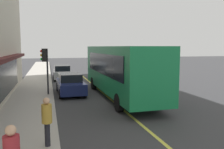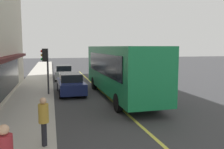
{
  "view_description": "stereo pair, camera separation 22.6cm",
  "coord_description": "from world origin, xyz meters",
  "px_view_note": "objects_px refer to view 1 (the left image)",
  "views": [
    {
      "loc": [
        -15.22,
        3.96,
        3.47
      ],
      "look_at": [
        0.21,
        -0.23,
        1.6
      ],
      "focal_mm": 38.06,
      "sensor_mm": 36.0,
      "label": 1
    },
    {
      "loc": [
        -15.28,
        3.74,
        3.47
      ],
      "look_at": [
        0.21,
        -0.23,
        1.6
      ],
      "focal_mm": 38.06,
      "sensor_mm": 36.0,
      "label": 2
    }
  ],
  "objects_px": {
    "bus": "(119,69)",
    "car_navy": "(70,84)",
    "pedestrian_waiting": "(47,117)",
    "car_teal": "(107,73)",
    "car_silver": "(62,72)",
    "traffic_light": "(45,60)"
  },
  "relations": [
    {
      "from": "traffic_light",
      "to": "car_silver",
      "type": "distance_m",
      "value": 9.09
    },
    {
      "from": "bus",
      "to": "car_silver",
      "type": "bearing_deg",
      "value": 17.51
    },
    {
      "from": "bus",
      "to": "car_navy",
      "type": "bearing_deg",
      "value": 56.54
    },
    {
      "from": "car_teal",
      "to": "car_navy",
      "type": "relative_size",
      "value": 1.0
    },
    {
      "from": "bus",
      "to": "car_navy",
      "type": "distance_m",
      "value": 3.99
    },
    {
      "from": "car_navy",
      "to": "car_silver",
      "type": "distance_m",
      "value": 8.24
    },
    {
      "from": "car_teal",
      "to": "pedestrian_waiting",
      "type": "relative_size",
      "value": 2.6
    },
    {
      "from": "bus",
      "to": "pedestrian_waiting",
      "type": "bearing_deg",
      "value": 147.37
    },
    {
      "from": "traffic_light",
      "to": "pedestrian_waiting",
      "type": "distance_m",
      "value": 9.19
    },
    {
      "from": "car_silver",
      "to": "car_teal",
      "type": "bearing_deg",
      "value": -110.99
    },
    {
      "from": "car_silver",
      "to": "pedestrian_waiting",
      "type": "distance_m",
      "value": 17.91
    },
    {
      "from": "bus",
      "to": "car_teal",
      "type": "distance_m",
      "value": 8.77
    },
    {
      "from": "car_teal",
      "to": "traffic_light",
      "type": "bearing_deg",
      "value": 138.47
    },
    {
      "from": "car_navy",
      "to": "bus",
      "type": "bearing_deg",
      "value": -123.46
    },
    {
      "from": "traffic_light",
      "to": "car_teal",
      "type": "xyz_separation_m",
      "value": [
        7.01,
        -6.21,
        -1.79
      ]
    },
    {
      "from": "car_teal",
      "to": "car_navy",
      "type": "bearing_deg",
      "value": 145.54
    },
    {
      "from": "traffic_light",
      "to": "car_navy",
      "type": "relative_size",
      "value": 0.74
    },
    {
      "from": "bus",
      "to": "pedestrian_waiting",
      "type": "height_order",
      "value": "bus"
    },
    {
      "from": "traffic_light",
      "to": "pedestrian_waiting",
      "type": "height_order",
      "value": "traffic_light"
    },
    {
      "from": "traffic_light",
      "to": "car_navy",
      "type": "bearing_deg",
      "value": -73.51
    },
    {
      "from": "car_teal",
      "to": "car_navy",
      "type": "height_order",
      "value": "same"
    },
    {
      "from": "traffic_light",
      "to": "bus",
      "type": "bearing_deg",
      "value": -107.72
    }
  ]
}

